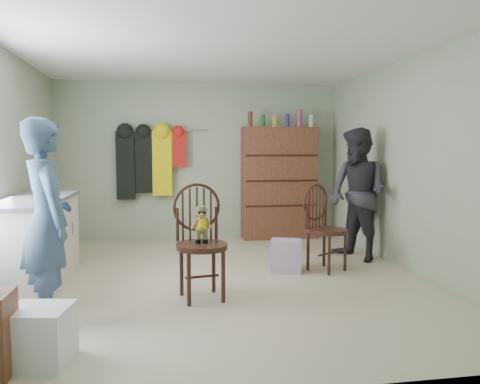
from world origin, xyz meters
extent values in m
plane|color=beige|center=(0.00, 0.00, 0.00)|extent=(5.00, 5.00, 0.00)
plane|color=#A7B497|center=(0.00, 2.50, 1.25)|extent=(4.50, 0.00, 4.50)
plane|color=#A7B497|center=(2.25, 0.00, 1.25)|extent=(0.00, 5.00, 5.00)
plane|color=white|center=(0.00, 0.00, 2.50)|extent=(5.00, 5.00, 0.00)
cube|color=silver|center=(-1.95, 0.00, 0.45)|extent=(0.60, 1.80, 0.90)
cube|color=slate|center=(-1.95, 0.00, 0.92)|extent=(0.64, 1.86, 0.04)
cylinder|color=#99999E|center=(-1.64, -0.45, 0.54)|extent=(0.02, 0.02, 0.14)
cylinder|color=#99999E|center=(-1.64, 0.45, 0.54)|extent=(0.02, 0.02, 0.14)
cube|color=white|center=(-1.46, -1.85, 0.19)|extent=(0.46, 0.44, 0.38)
cylinder|color=#361B13|center=(-0.27, -0.67, 0.52)|extent=(0.56, 0.56, 0.05)
cylinder|color=#361B13|center=(-0.40, -0.86, 0.25)|extent=(0.04, 0.04, 0.49)
cylinder|color=#361B13|center=(-0.08, -0.80, 0.25)|extent=(0.04, 0.04, 0.49)
cylinder|color=#361B13|center=(-0.46, -0.52, 0.25)|extent=(0.04, 0.04, 0.49)
cylinder|color=#361B13|center=(-0.13, -0.47, 0.25)|extent=(0.04, 0.04, 0.49)
torus|color=#361B13|center=(-0.30, -0.47, 0.87)|extent=(0.48, 0.11, 0.48)
cylinder|color=#361B13|center=(-0.49, -0.52, 0.70)|extent=(0.03, 0.03, 0.33)
cylinder|color=#361B13|center=(-0.10, -0.45, 0.70)|extent=(0.03, 0.03, 0.33)
cylinder|color=yellow|center=(-0.27, -0.65, 0.73)|extent=(0.11, 0.11, 0.11)
cylinder|color=#475128|center=(-0.27, -0.65, 0.62)|extent=(0.07, 0.07, 0.16)
sphere|color=#9E7042|center=(-0.27, -0.65, 0.83)|extent=(0.10, 0.10, 0.10)
cylinder|color=#475128|center=(-0.27, -0.65, 0.88)|extent=(0.09, 0.09, 0.03)
cube|color=black|center=(-0.27, -0.69, 0.84)|extent=(0.07, 0.01, 0.02)
cylinder|color=#361B13|center=(1.29, 0.15, 0.48)|extent=(0.63, 0.63, 0.05)
cylinder|color=#361B13|center=(1.24, -0.06, 0.23)|extent=(0.04, 0.04, 0.45)
cylinder|color=#361B13|center=(1.50, 0.10, 0.23)|extent=(0.04, 0.04, 0.45)
cylinder|color=#361B13|center=(1.07, 0.21, 0.23)|extent=(0.04, 0.04, 0.45)
cylinder|color=#361B13|center=(1.33, 0.37, 0.23)|extent=(0.04, 0.04, 0.45)
torus|color=#361B13|center=(1.19, 0.31, 0.80)|extent=(0.39, 0.26, 0.44)
cylinder|color=#361B13|center=(1.04, 0.20, 0.65)|extent=(0.03, 0.03, 0.30)
cylinder|color=#361B13|center=(1.35, 0.39, 0.65)|extent=(0.03, 0.03, 0.30)
cube|color=pink|center=(0.80, 0.19, 0.19)|extent=(0.42, 0.37, 0.38)
imported|color=#415878|center=(-1.58, -1.01, 0.85)|extent=(0.65, 0.73, 1.69)
imported|color=#2D2B33|center=(1.88, 0.64, 0.86)|extent=(0.91, 1.01, 1.72)
cube|color=brown|center=(1.25, 2.30, 0.90)|extent=(1.20, 0.38, 1.80)
cube|color=#361B13|center=(1.25, 2.11, 0.55)|extent=(1.16, 0.02, 0.03)
cube|color=#361B13|center=(1.25, 2.11, 0.95)|extent=(1.16, 0.02, 0.03)
cube|color=#361B13|center=(1.25, 2.11, 1.35)|extent=(1.16, 0.02, 0.03)
cylinder|color=#592D14|center=(0.75, 2.20, 1.92)|extent=(0.07, 0.07, 0.23)
cylinder|color=#19591E|center=(0.95, 2.20, 1.89)|extent=(0.07, 0.07, 0.18)
cylinder|color=#A59933|center=(1.15, 2.20, 1.89)|extent=(0.08, 0.08, 0.19)
cylinder|color=navy|center=(1.35, 2.20, 1.90)|extent=(0.07, 0.07, 0.21)
cylinder|color=#8C3F59|center=(1.55, 2.20, 1.94)|extent=(0.09, 0.09, 0.28)
cylinder|color=#B2B2B7|center=(1.75, 2.20, 1.90)|extent=(0.08, 0.08, 0.19)
cylinder|color=#99999E|center=(-0.40, 2.44, 1.75)|extent=(1.00, 0.02, 0.02)
cube|color=black|center=(-1.18, 2.38, 1.19)|extent=(0.28, 0.10, 1.05)
cube|color=black|center=(-0.90, 2.38, 1.25)|extent=(0.26, 0.10, 0.95)
cube|color=yellow|center=(-0.62, 2.38, 1.22)|extent=(0.30, 0.10, 1.00)
cube|color=red|center=(-0.36, 2.38, 1.44)|extent=(0.22, 0.10, 0.55)
camera|label=1|loc=(-0.64, -5.05, 1.42)|focal=35.00mm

